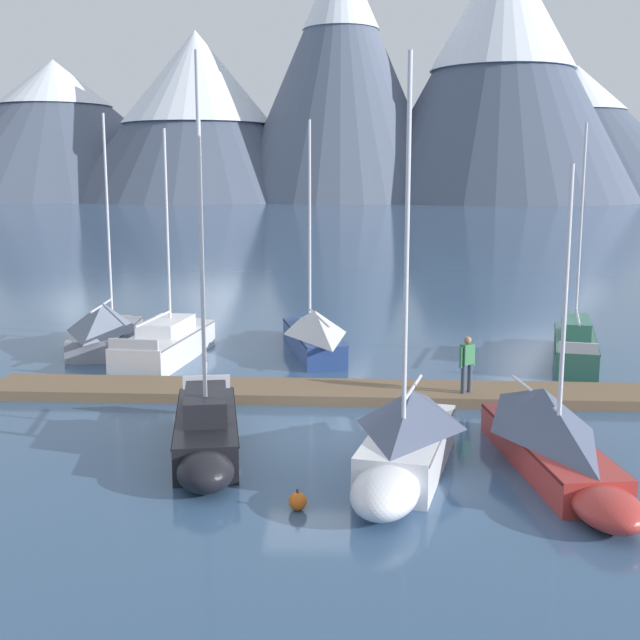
# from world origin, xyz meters

# --- Properties ---
(ground_plane) EXTENTS (700.00, 700.00, 0.00)m
(ground_plane) POSITION_xyz_m (0.00, 0.00, 0.00)
(ground_plane) COLOR #38567A
(mountain_west_summit) EXTENTS (93.63, 93.63, 38.90)m
(mountain_west_summit) POSITION_xyz_m (-81.06, 217.51, 19.92)
(mountain_west_summit) COLOR #4C566B
(mountain_west_summit) RESTS_ON ground
(mountain_central_massif) EXTENTS (69.56, 69.56, 43.82)m
(mountain_central_massif) POSITION_xyz_m (-37.49, 200.53, 23.41)
(mountain_central_massif) COLOR #4C566B
(mountain_central_massif) RESTS_ON ground
(mountain_shoulder_ridge) EXTENTS (56.18, 56.18, 63.91)m
(mountain_shoulder_ridge) POSITION_xyz_m (0.42, 195.41, 32.76)
(mountain_shoulder_ridge) COLOR slate
(mountain_shoulder_ridge) RESTS_ON ground
(mountain_east_summit) EXTENTS (70.24, 70.24, 64.18)m
(mountain_east_summit) POSITION_xyz_m (41.08, 194.26, 33.97)
(mountain_east_summit) COLOR #4C566B
(mountain_east_summit) RESTS_ON ground
(mountain_rear_spur) EXTENTS (82.65, 82.65, 38.17)m
(mountain_rear_spur) POSITION_xyz_m (69.05, 227.63, 19.59)
(mountain_rear_spur) COLOR #4C566B
(mountain_rear_spur) RESTS_ON ground
(dock) EXTENTS (20.10, 2.96, 0.30)m
(dock) POSITION_xyz_m (0.00, 4.00, 0.15)
(dock) COLOR brown
(dock) RESTS_ON ground
(sailboat_nearest_berth) EXTENTS (2.22, 6.64, 8.94)m
(sailboat_nearest_berth) POSITION_xyz_m (-8.36, 10.83, 0.88)
(sailboat_nearest_berth) COLOR #93939E
(sailboat_nearest_berth) RESTS_ON ground
(sailboat_second_berth) EXTENTS (2.78, 7.37, 8.24)m
(sailboat_second_berth) POSITION_xyz_m (-5.58, 9.34, 0.62)
(sailboat_second_berth) COLOR silver
(sailboat_second_berth) RESTS_ON ground
(sailboat_mid_dock_port) EXTENTS (2.25, 6.22, 9.32)m
(sailboat_mid_dock_port) POSITION_xyz_m (-2.54, -1.28, 0.60)
(sailboat_mid_dock_port) COLOR black
(sailboat_mid_dock_port) RESTS_ON ground
(sailboat_mid_dock_starboard) EXTENTS (2.85, 7.29, 8.62)m
(sailboat_mid_dock_starboard) POSITION_xyz_m (-0.41, 10.23, 0.82)
(sailboat_mid_dock_starboard) COLOR navy
(sailboat_mid_dock_starboard) RESTS_ON ground
(sailboat_far_berth) EXTENTS (2.99, 6.13, 9.08)m
(sailboat_far_berth) POSITION_xyz_m (2.13, -2.50, 0.83)
(sailboat_far_berth) COLOR white
(sailboat_far_berth) RESTS_ON ground
(sailboat_outer_slip) EXTENTS (2.24, 7.14, 6.84)m
(sailboat_outer_slip) POSITION_xyz_m (5.43, -2.10, 0.82)
(sailboat_outer_slip) COLOR #B2332D
(sailboat_outer_slip) RESTS_ON ground
(sailboat_end_of_dock) EXTENTS (2.87, 6.83, 8.42)m
(sailboat_end_of_dock) POSITION_xyz_m (9.14, 9.18, 0.63)
(sailboat_end_of_dock) COLOR #336B56
(sailboat_end_of_dock) RESTS_ON ground
(person_on_dock) EXTENTS (0.50, 0.40, 1.69)m
(person_on_dock) POSITION_xyz_m (4.37, 3.44, 1.26)
(person_on_dock) COLOR #384256
(person_on_dock) RESTS_ON dock
(mooring_buoy_channel_marker) EXTENTS (0.37, 0.37, 0.45)m
(mooring_buoy_channel_marker) POSITION_xyz_m (-0.18, -4.53, 0.19)
(mooring_buoy_channel_marker) COLOR orange
(mooring_buoy_channel_marker) RESTS_ON ground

